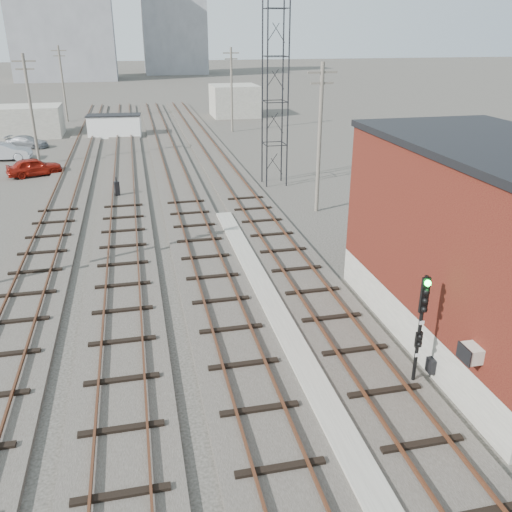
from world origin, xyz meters
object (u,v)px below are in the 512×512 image
object	(u,v)px
car_silver	(4,152)
car_red	(34,167)
car_grey	(27,142)
switch_stand	(117,189)
site_trailer	(115,126)
signal_mast	(421,324)

from	to	relation	value
car_silver	car_red	bearing A→B (deg)	-149.07
car_grey	car_silver	bearing A→B (deg)	-173.90
car_red	car_silver	distance (m)	7.29
switch_stand	car_red	world-z (taller)	switch_stand
switch_stand	site_trailer	bearing A→B (deg)	73.21
car_silver	car_grey	world-z (taller)	car_silver
signal_mast	car_red	bearing A→B (deg)	116.83
signal_mast	car_grey	bearing A→B (deg)	112.93
switch_stand	car_silver	distance (m)	17.37
car_silver	switch_stand	bearing A→B (deg)	-142.60
switch_stand	car_silver	bearing A→B (deg)	106.79
car_red	car_silver	xyz separation A→B (m)	(-3.46, 6.42, 0.06)
signal_mast	site_trailer	xyz separation A→B (m)	(-10.12, 47.72, -1.07)
site_trailer	car_red	world-z (taller)	site_trailer
site_trailer	car_red	xyz separation A→B (m)	(-5.94, -15.96, -0.50)
signal_mast	car_silver	xyz separation A→B (m)	(-19.52, 38.18, -1.51)
car_red	car_grey	world-z (taller)	car_red
car_grey	site_trailer	bearing A→B (deg)	-45.87
site_trailer	car_red	size ratio (longest dim) A/B	1.40
site_trailer	car_silver	world-z (taller)	site_trailer
switch_stand	car_grey	xyz separation A→B (m)	(-8.82, 19.65, -0.06)
car_red	car_grey	size ratio (longest dim) A/B	1.03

